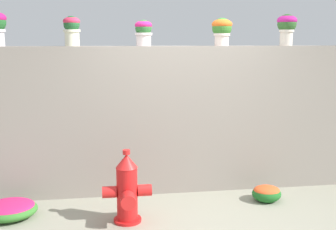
{
  "coord_description": "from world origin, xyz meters",
  "views": [
    {
      "loc": [
        -1.01,
        -4.42,
        2.04
      ],
      "look_at": [
        -0.25,
        0.8,
        1.08
      ],
      "focal_mm": 44.41,
      "sensor_mm": 36.0,
      "label": 1
    }
  ],
  "objects_px": {
    "flower_bush_right": "(9,209)",
    "potted_plant_2": "(144,31)",
    "potted_plant_1": "(72,28)",
    "potted_plant_3": "(222,29)",
    "potted_plant_4": "(287,26)",
    "fire_hydrant": "(127,190)",
    "flower_bush_left": "(267,193)"
  },
  "relations": [
    {
      "from": "potted_plant_1",
      "to": "potted_plant_2",
      "type": "distance_m",
      "value": 0.91
    },
    {
      "from": "potted_plant_2",
      "to": "flower_bush_left",
      "type": "distance_m",
      "value": 2.61
    },
    {
      "from": "potted_plant_3",
      "to": "fire_hydrant",
      "type": "xyz_separation_m",
      "value": [
        -1.32,
        -0.97,
        -1.8
      ]
    },
    {
      "from": "flower_bush_right",
      "to": "fire_hydrant",
      "type": "bearing_deg",
      "value": -12.99
    },
    {
      "from": "fire_hydrant",
      "to": "potted_plant_2",
      "type": "bearing_deg",
      "value": 73.58
    },
    {
      "from": "potted_plant_1",
      "to": "fire_hydrant",
      "type": "xyz_separation_m",
      "value": [
        0.62,
        -1.01,
        -1.81
      ]
    },
    {
      "from": "potted_plant_4",
      "to": "fire_hydrant",
      "type": "xyz_separation_m",
      "value": [
        -2.23,
        -0.99,
        -1.85
      ]
    },
    {
      "from": "potted_plant_1",
      "to": "potted_plant_4",
      "type": "distance_m",
      "value": 2.85
    },
    {
      "from": "flower_bush_right",
      "to": "potted_plant_2",
      "type": "bearing_deg",
      "value": 22.1
    },
    {
      "from": "potted_plant_1",
      "to": "flower_bush_left",
      "type": "relative_size",
      "value": 1.0
    },
    {
      "from": "potted_plant_3",
      "to": "potted_plant_4",
      "type": "bearing_deg",
      "value": 1.33
    },
    {
      "from": "potted_plant_2",
      "to": "fire_hydrant",
      "type": "distance_m",
      "value": 2.05
    },
    {
      "from": "potted_plant_4",
      "to": "potted_plant_2",
      "type": "bearing_deg",
      "value": -179.67
    },
    {
      "from": "potted_plant_4",
      "to": "potted_plant_3",
      "type": "bearing_deg",
      "value": -178.67
    },
    {
      "from": "fire_hydrant",
      "to": "flower_bush_left",
      "type": "xyz_separation_m",
      "value": [
        1.79,
        0.36,
        -0.26
      ]
    },
    {
      "from": "potted_plant_3",
      "to": "flower_bush_right",
      "type": "height_order",
      "value": "potted_plant_3"
    },
    {
      "from": "flower_bush_left",
      "to": "potted_plant_4",
      "type": "bearing_deg",
      "value": 54.97
    },
    {
      "from": "fire_hydrant",
      "to": "flower_bush_right",
      "type": "height_order",
      "value": "fire_hydrant"
    },
    {
      "from": "potted_plant_2",
      "to": "flower_bush_left",
      "type": "xyz_separation_m",
      "value": [
        1.51,
        -0.61,
        -2.04
      ]
    },
    {
      "from": "potted_plant_1",
      "to": "potted_plant_2",
      "type": "relative_size",
      "value": 1.12
    },
    {
      "from": "potted_plant_3",
      "to": "fire_hydrant",
      "type": "distance_m",
      "value": 2.44
    },
    {
      "from": "potted_plant_2",
      "to": "potted_plant_4",
      "type": "bearing_deg",
      "value": 0.33
    },
    {
      "from": "potted_plant_4",
      "to": "potted_plant_1",
      "type": "bearing_deg",
      "value": 179.62
    },
    {
      "from": "potted_plant_1",
      "to": "potted_plant_4",
      "type": "height_order",
      "value": "potted_plant_4"
    },
    {
      "from": "potted_plant_2",
      "to": "potted_plant_4",
      "type": "distance_m",
      "value": 1.94
    },
    {
      "from": "potted_plant_2",
      "to": "potted_plant_3",
      "type": "height_order",
      "value": "potted_plant_3"
    },
    {
      "from": "flower_bush_left",
      "to": "potted_plant_2",
      "type": "bearing_deg",
      "value": 157.81
    },
    {
      "from": "potted_plant_1",
      "to": "fire_hydrant",
      "type": "bearing_deg",
      "value": -58.58
    },
    {
      "from": "potted_plant_3",
      "to": "flower_bush_left",
      "type": "distance_m",
      "value": 2.21
    },
    {
      "from": "potted_plant_1",
      "to": "potted_plant_3",
      "type": "height_order",
      "value": "potted_plant_1"
    },
    {
      "from": "potted_plant_1",
      "to": "potted_plant_4",
      "type": "xyz_separation_m",
      "value": [
        2.85,
        -0.02,
        0.05
      ]
    },
    {
      "from": "potted_plant_2",
      "to": "potted_plant_3",
      "type": "distance_m",
      "value": 1.03
    }
  ]
}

